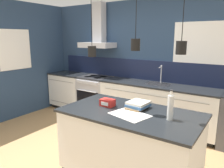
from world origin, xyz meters
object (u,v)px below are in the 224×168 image
at_px(oven_range, 96,95).
at_px(red_supply_box, 107,103).
at_px(book_stack, 138,105).
at_px(bottle_on_island, 170,107).

xyz_separation_m(oven_range, red_supply_box, (1.51, -1.66, 0.50)).
height_order(oven_range, book_stack, book_stack).
xyz_separation_m(oven_range, book_stack, (1.90, -1.52, 0.50)).
distance_m(book_stack, red_supply_box, 0.41).
distance_m(oven_range, red_supply_box, 2.30).
xyz_separation_m(bottle_on_island, book_stack, (-0.49, 0.16, -0.10)).
bearing_deg(bottle_on_island, red_supply_box, 178.63).
bearing_deg(red_supply_box, oven_range, 132.36).
relative_size(oven_range, book_stack, 2.96).
bearing_deg(oven_range, book_stack, -38.68).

